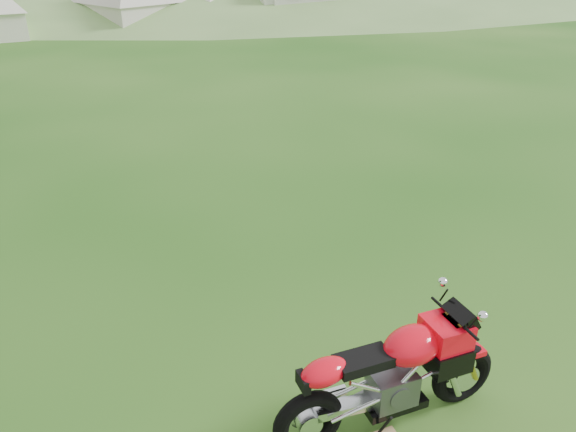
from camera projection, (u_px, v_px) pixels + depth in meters
ground at (278, 306)px, 5.58m from camera, size 120.00×120.00×0.00m
sport_motorcycle at (392, 369)px, 4.01m from camera, size 1.78×0.72×1.04m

